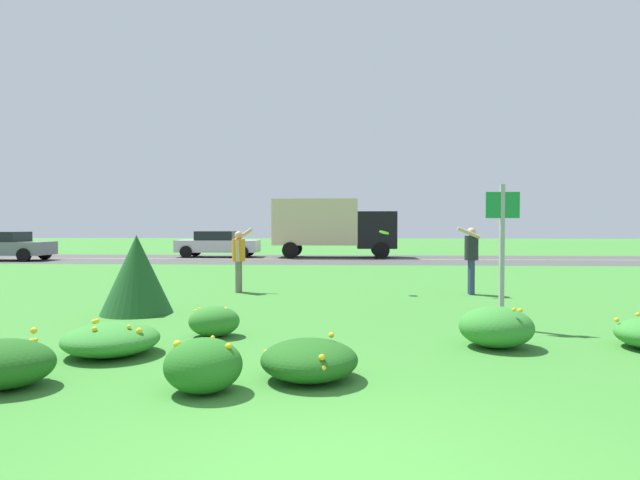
# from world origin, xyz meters

# --- Properties ---
(ground_plane) EXTENTS (120.00, 120.00, 0.00)m
(ground_plane) POSITION_xyz_m (0.00, 12.02, 0.00)
(ground_plane) COLOR #387A2D
(highway_strip) EXTENTS (120.00, 7.86, 0.01)m
(highway_strip) POSITION_xyz_m (0.00, 24.04, 0.00)
(highway_strip) COLOR #424244
(highway_strip) RESTS_ON ground
(highway_center_stripe) EXTENTS (120.00, 0.16, 0.00)m
(highway_center_stripe) POSITION_xyz_m (0.00, 24.04, 0.01)
(highway_center_stripe) COLOR yellow
(highway_center_stripe) RESTS_ON ground
(daylily_clump_front_left) EXTENTS (0.80, 0.69, 0.48)m
(daylily_clump_front_left) POSITION_xyz_m (-2.00, 4.65, 0.24)
(daylily_clump_front_left) COLOR #2D7526
(daylily_clump_front_left) RESTS_ON ground
(daylily_clump_mid_right) EXTENTS (1.10, 0.97, 0.56)m
(daylily_clump_mid_right) POSITION_xyz_m (-3.60, 1.92, 0.26)
(daylily_clump_mid_right) COLOR #1E5619
(daylily_clump_mid_right) RESTS_ON ground
(daylily_clump_mid_center) EXTENTS (0.81, 0.78, 0.56)m
(daylily_clump_mid_center) POSITION_xyz_m (-1.42, 1.88, 0.28)
(daylily_clump_mid_center) COLOR #23661E
(daylily_clump_mid_center) RESTS_ON ground
(daylily_clump_near_camera) EXTENTS (1.10, 1.09, 0.50)m
(daylily_clump_near_camera) POSITION_xyz_m (-0.35, 2.39, 0.22)
(daylily_clump_near_camera) COLOR #1E5619
(daylily_clump_near_camera) RESTS_ON ground
(daylily_clump_front_right) EXTENTS (1.27, 1.27, 0.44)m
(daylily_clump_front_right) POSITION_xyz_m (-3.09, 3.41, 0.21)
(daylily_clump_front_right) COLOR #337F2D
(daylily_clump_front_right) RESTS_ON ground
(daylily_clump_front_center) EXTENTS (1.04, 0.97, 0.62)m
(daylily_clump_front_center) POSITION_xyz_m (2.20, 4.12, 0.29)
(daylily_clump_front_center) COLOR #337F2D
(daylily_clump_front_center) RESTS_ON ground
(sign_post_near_path) EXTENTS (0.56, 0.10, 2.43)m
(sign_post_near_path) POSITION_xyz_m (2.68, 5.57, 1.48)
(sign_post_near_path) COLOR #93969B
(sign_post_near_path) RESTS_ON ground
(evergreen_shrub_side) EXTENTS (1.40, 1.40, 1.56)m
(evergreen_shrub_side) POSITION_xyz_m (-4.08, 6.72, 0.78)
(evergreen_shrub_side) COLOR #1E5123
(evergreen_shrub_side) RESTS_ON ground
(person_thrower_orange_shirt) EXTENTS (0.52, 0.49, 1.69)m
(person_thrower_orange_shirt) POSITION_xyz_m (-2.76, 10.18, 0.96)
(person_thrower_orange_shirt) COLOR orange
(person_thrower_orange_shirt) RESTS_ON ground
(person_catcher_dark_shirt) EXTENTS (0.57, 0.49, 1.72)m
(person_catcher_dark_shirt) POSITION_xyz_m (3.20, 10.04, 1.02)
(person_catcher_dark_shirt) COLOR #232328
(person_catcher_dark_shirt) RESTS_ON ground
(frisbee_lime) EXTENTS (0.26, 0.25, 0.13)m
(frisbee_lime) POSITION_xyz_m (1.02, 10.13, 1.56)
(frisbee_lime) COLOR #8CD133
(car_gray_leftmost) EXTENTS (4.50, 2.00, 1.45)m
(car_gray_leftmost) POSITION_xyz_m (-17.17, 22.27, 0.74)
(car_gray_leftmost) COLOR slate
(car_gray_leftmost) RESTS_ON ground
(car_silver_center_left) EXTENTS (4.50, 2.00, 1.45)m
(car_silver_center_left) POSITION_xyz_m (-7.17, 25.81, 0.74)
(car_silver_center_left) COLOR #B7BABF
(car_silver_center_left) RESTS_ON ground
(box_truck_black) EXTENTS (6.70, 2.46, 3.20)m
(box_truck_black) POSITION_xyz_m (-0.78, 25.81, 1.80)
(box_truck_black) COLOR black
(box_truck_black) RESTS_ON ground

